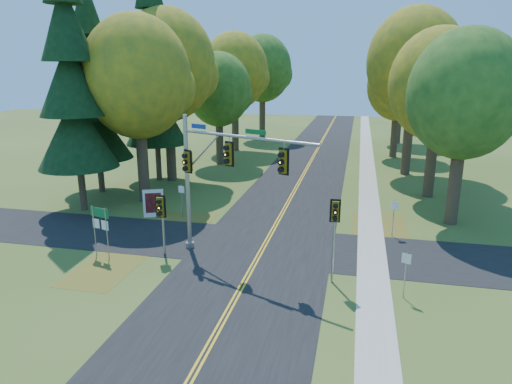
% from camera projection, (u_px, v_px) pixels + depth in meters
% --- Properties ---
extents(ground, '(160.00, 160.00, 0.00)m').
position_uv_depth(ground, '(257.00, 259.00, 25.17)').
color(ground, '#3A501C').
rests_on(ground, ground).
extents(road_main, '(8.00, 160.00, 0.02)m').
position_uv_depth(road_main, '(257.00, 259.00, 25.17)').
color(road_main, black).
rests_on(road_main, ground).
extents(road_cross, '(60.00, 6.00, 0.02)m').
position_uv_depth(road_cross, '(264.00, 245.00, 27.05)').
color(road_cross, black).
rests_on(road_cross, ground).
extents(centerline_left, '(0.10, 160.00, 0.01)m').
position_uv_depth(centerline_left, '(255.00, 258.00, 25.19)').
color(centerline_left, gold).
rests_on(centerline_left, road_main).
extents(centerline_right, '(0.10, 160.00, 0.01)m').
position_uv_depth(centerline_right, '(259.00, 259.00, 25.15)').
color(centerline_right, gold).
rests_on(centerline_right, road_main).
extents(sidewalk_east, '(1.60, 160.00, 0.06)m').
position_uv_depth(sidewalk_east, '(373.00, 269.00, 23.85)').
color(sidewalk_east, '#9E998E').
rests_on(sidewalk_east, ground).
extents(leaf_patch_w_near, '(4.00, 6.00, 0.00)m').
position_uv_depth(leaf_patch_w_near, '(175.00, 226.00, 30.31)').
color(leaf_patch_w_near, brown).
rests_on(leaf_patch_w_near, ground).
extents(leaf_patch_e, '(3.50, 8.00, 0.00)m').
position_uv_depth(leaf_patch_e, '(380.00, 231.00, 29.38)').
color(leaf_patch_e, brown).
rests_on(leaf_patch_e, ground).
extents(leaf_patch_w_far, '(3.00, 5.00, 0.00)m').
position_uv_depth(leaf_patch_w_far, '(105.00, 269.00, 23.94)').
color(leaf_patch_w_far, brown).
rests_on(leaf_patch_w_far, ground).
extents(tree_w_a, '(8.00, 8.00, 14.15)m').
position_uv_depth(tree_w_a, '(139.00, 78.00, 33.87)').
color(tree_w_a, '#38281C').
rests_on(tree_w_a, ground).
extents(tree_e_a, '(7.20, 7.20, 12.73)m').
position_uv_depth(tree_e_a, '(466.00, 95.00, 28.74)').
color(tree_e_a, '#38281C').
rests_on(tree_e_a, ground).
extents(tree_w_b, '(8.60, 8.60, 15.38)m').
position_uv_depth(tree_w_b, '(168.00, 66.00, 40.26)').
color(tree_w_b, '#38281C').
rests_on(tree_w_b, ground).
extents(tree_e_b, '(7.60, 7.60, 13.33)m').
position_uv_depth(tree_e_b, '(439.00, 85.00, 35.17)').
color(tree_e_b, '#38281C').
rests_on(tree_e_b, ground).
extents(tree_w_c, '(6.80, 6.80, 11.91)m').
position_uv_depth(tree_w_c, '(219.00, 90.00, 48.14)').
color(tree_w_c, '#38281C').
rests_on(tree_w_c, ground).
extents(tree_e_c, '(8.80, 8.80, 15.79)m').
position_uv_depth(tree_e_c, '(415.00, 63.00, 42.58)').
color(tree_e_c, '#38281C').
rests_on(tree_e_c, ground).
extents(tree_w_d, '(8.20, 8.20, 14.56)m').
position_uv_depth(tree_w_d, '(235.00, 71.00, 55.98)').
color(tree_w_d, '#38281C').
rests_on(tree_w_d, ground).
extents(tree_e_d, '(7.00, 7.00, 12.32)m').
position_uv_depth(tree_e_d, '(399.00, 86.00, 51.99)').
color(tree_e_d, '#38281C').
rests_on(tree_e_d, ground).
extents(tree_w_e, '(8.40, 8.40, 14.97)m').
position_uv_depth(tree_w_e, '(263.00, 69.00, 65.91)').
color(tree_w_e, '#38281C').
rests_on(tree_w_e, ground).
extents(tree_e_e, '(7.80, 7.80, 13.74)m').
position_uv_depth(tree_e_e, '(403.00, 76.00, 61.56)').
color(tree_e_e, '#38281C').
rests_on(tree_e_e, ground).
extents(pine_a, '(5.60, 5.60, 19.48)m').
position_uv_depth(pine_a, '(71.00, 83.00, 31.48)').
color(pine_a, '#38281C').
rests_on(pine_a, ground).
extents(pine_b, '(5.60, 5.60, 17.31)m').
position_uv_depth(pine_b, '(93.00, 94.00, 36.77)').
color(pine_b, '#38281C').
rests_on(pine_b, ground).
extents(pine_c, '(5.60, 5.60, 20.56)m').
position_uv_depth(pine_c, '(153.00, 74.00, 40.44)').
color(pine_c, '#38281C').
rests_on(pine_c, ground).
extents(traffic_mast, '(7.90, 3.62, 7.76)m').
position_uv_depth(traffic_mast, '(215.00, 169.00, 24.22)').
color(traffic_mast, gray).
rests_on(traffic_mast, ground).
extents(east_signal_pole, '(0.50, 0.58, 4.32)m').
position_uv_depth(east_signal_pole, '(335.00, 220.00, 21.42)').
color(east_signal_pole, '#919499').
rests_on(east_signal_pole, ground).
extents(ped_signal_pole, '(0.56, 0.65, 3.56)m').
position_uv_depth(ped_signal_pole, '(161.00, 211.00, 24.86)').
color(ped_signal_pole, gray).
rests_on(ped_signal_pole, ground).
extents(route_sign_cluster, '(1.31, 0.42, 2.91)m').
position_uv_depth(route_sign_cluster, '(100.00, 222.00, 24.99)').
color(route_sign_cluster, gray).
rests_on(route_sign_cluster, ground).
extents(info_kiosk, '(1.39, 0.75, 1.97)m').
position_uv_depth(info_kiosk, '(153.00, 203.00, 32.09)').
color(info_kiosk, white).
rests_on(info_kiosk, ground).
extents(reg_sign_e_north, '(0.44, 0.12, 2.33)m').
position_uv_depth(reg_sign_e_north, '(394.00, 212.00, 28.16)').
color(reg_sign_e_north, gray).
rests_on(reg_sign_e_north, ground).
extents(reg_sign_e_south, '(0.40, 0.21, 2.24)m').
position_uv_depth(reg_sign_e_south, '(406.00, 267.00, 20.51)').
color(reg_sign_e_south, gray).
rests_on(reg_sign_e_south, ground).
extents(reg_sign_w, '(0.45, 0.14, 2.40)m').
position_uv_depth(reg_sign_w, '(182.00, 195.00, 31.67)').
color(reg_sign_w, gray).
rests_on(reg_sign_w, ground).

